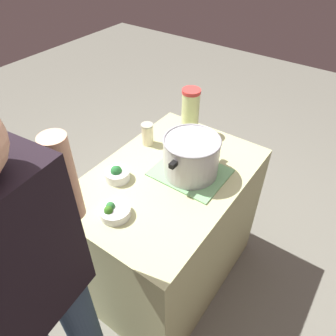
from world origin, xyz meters
name	(u,v)px	position (x,y,z in m)	size (l,w,h in m)	color
ground_plane	(168,271)	(0.00, 0.00, 0.00)	(8.00, 8.00, 0.00)	slate
counter_slab	(168,230)	(0.00, 0.00, 0.43)	(1.01, 0.69, 0.87)	#BBBE85
dish_cloth	(190,172)	(-0.08, 0.08, 0.87)	(0.29, 0.35, 0.01)	#75B275
cooking_pot	(191,156)	(-0.08, 0.08, 0.98)	(0.35, 0.28, 0.20)	#B7B7BC
lemonade_pitcher	(190,111)	(-0.40, -0.13, 1.00)	(0.10, 0.10, 0.27)	#DDE996
mason_jar	(147,134)	(-0.16, -0.25, 0.93)	(0.07, 0.07, 0.12)	beige
broccoli_bowl_front	(117,174)	(0.16, -0.19, 0.90)	(0.12, 0.12, 0.08)	silver
broccoli_bowl_center	(114,211)	(0.34, -0.04, 0.89)	(0.14, 0.14, 0.07)	silver
person_cook	(39,300)	(0.79, 0.04, 0.91)	(0.50, 0.24, 1.65)	#344961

